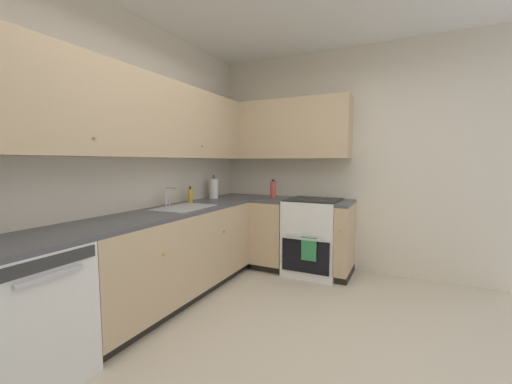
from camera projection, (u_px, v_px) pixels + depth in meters
The scene contains 16 objects.
ground_plane at pixel (294, 365), 2.12m from camera, with size 4.12×3.39×0.02m, color beige.
wall_back at pixel (107, 161), 2.74m from camera, with size 4.22×0.05×2.70m, color beige.
wall_right at pixel (351, 161), 3.86m from camera, with size 0.05×3.49×2.70m, color beige.
dishwasher at pixel (21, 317), 1.88m from camera, with size 0.60×0.63×0.85m.
lower_cabinets_back at pixel (172, 256), 3.07m from camera, with size 2.06×0.62×0.85m.
countertop_back at pixel (171, 212), 3.03m from camera, with size 3.26×0.60×0.04m, color #4C4C51.
lower_cabinets_right at pixel (291, 235), 3.94m from camera, with size 0.62×1.18×0.85m.
countertop_right at pixel (291, 200), 3.89m from camera, with size 0.60×1.18×0.03m.
oven_range at pixel (313, 236), 3.83m from camera, with size 0.68×0.62×1.04m.
upper_cabinets_back at pixel (144, 117), 2.86m from camera, with size 2.94×0.34×0.73m.
upper_cabinets_right at pixel (282, 130), 4.02m from camera, with size 0.32×1.71×0.73m.
sink at pixel (184, 212), 3.15m from camera, with size 0.59×0.40×0.10m.
faucet at pixel (168, 194), 3.23m from camera, with size 0.07×0.16×0.21m.
soap_bottle at pixel (190, 195), 3.57m from camera, with size 0.05×0.05×0.18m.
paper_towel_roll at pixel (214, 189), 3.96m from camera, with size 0.11×0.11×0.30m.
oil_bottle at pixel (273, 189), 3.99m from camera, with size 0.07×0.07×0.24m.
Camera 1 is at (-1.91, -0.64, 1.35)m, focal length 22.20 mm.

